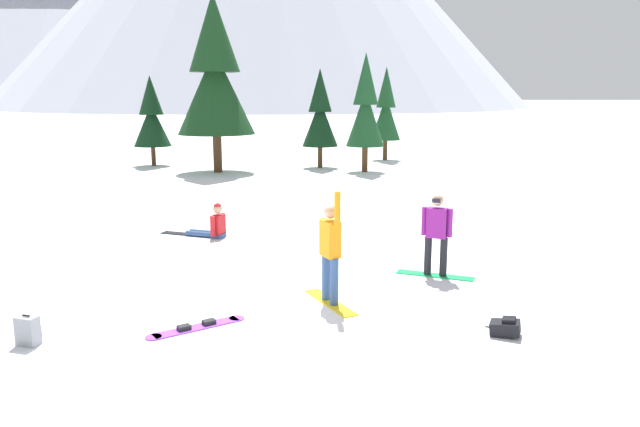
# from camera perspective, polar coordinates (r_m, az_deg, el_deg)

# --- Properties ---
(ground_plane) EXTENTS (800.00, 800.00, 0.00)m
(ground_plane) POSITION_cam_1_polar(r_m,az_deg,el_deg) (10.86, -9.06, -8.78)
(ground_plane) COLOR white
(snowboarder_foreground) EXTENTS (1.00, 1.52, 2.06)m
(snowboarder_foreground) POSITION_cam_1_polar(r_m,az_deg,el_deg) (10.67, 0.97, -3.48)
(snowboarder_foreground) COLOR yellow
(snowboarder_foreground) RESTS_ON ground_plane
(snowboarder_midground) EXTENTS (1.59, 0.80, 1.71)m
(snowboarder_midground) POSITION_cam_1_polar(r_m,az_deg,el_deg) (12.52, 10.93, -1.87)
(snowboarder_midground) COLOR #19B259
(snowboarder_midground) RESTS_ON ground_plane
(snowboarder_background) EXTENTS (1.84, 0.95, 0.92)m
(snowboarder_background) POSITION_cam_1_polar(r_m,az_deg,el_deg) (16.06, -10.16, -1.12)
(snowboarder_background) COLOR #335184
(snowboarder_background) RESTS_ON ground_plane
(loose_snowboard_near_left) EXTENTS (1.50, 1.19, 0.09)m
(loose_snowboard_near_left) POSITION_cam_1_polar(r_m,az_deg,el_deg) (10.03, -11.55, -10.42)
(loose_snowboard_near_left) COLOR #993FD8
(loose_snowboard_near_left) RESTS_ON ground_plane
(backpack_grey) EXTENTS (0.36, 0.32, 0.47)m
(backpack_grey) POSITION_cam_1_polar(r_m,az_deg,el_deg) (10.15, -25.81, -9.94)
(backpack_grey) COLOR gray
(backpack_grey) RESTS_ON ground_plane
(backpack_black) EXTENTS (0.55, 0.46, 0.30)m
(backpack_black) POSITION_cam_1_polar(r_m,az_deg,el_deg) (9.95, 17.08, -10.20)
(backpack_black) COLOR black
(backpack_black) RESTS_ON ground_plane
(pine_tree_tall) EXTENTS (3.63, 3.63, 8.27)m
(pine_tree_tall) POSITION_cam_1_polar(r_m,az_deg,el_deg) (29.30, -9.87, 12.64)
(pine_tree_tall) COLOR #472D19
(pine_tree_tall) RESTS_ON ground_plane
(pine_tree_twin) EXTENTS (1.81, 1.81, 4.95)m
(pine_tree_twin) POSITION_cam_1_polar(r_m,az_deg,el_deg) (30.76, 0.01, 9.35)
(pine_tree_twin) COLOR #472D19
(pine_tree_twin) RESTS_ON ground_plane
(pine_tree_slender) EXTENTS (1.92, 1.92, 4.65)m
(pine_tree_slender) POSITION_cam_1_polar(r_m,az_deg,el_deg) (32.79, -15.61, 8.77)
(pine_tree_slender) COLOR #472D19
(pine_tree_slender) RESTS_ON ground_plane
(pine_tree_short) EXTENTS (1.83, 1.83, 5.62)m
(pine_tree_short) POSITION_cam_1_polar(r_m,az_deg,el_deg) (29.14, 4.31, 9.92)
(pine_tree_short) COLOR #472D19
(pine_tree_short) RESTS_ON ground_plane
(pine_tree_broad) EXTENTS (1.68, 1.68, 5.19)m
(pine_tree_broad) POSITION_cam_1_polar(r_m,az_deg,el_deg) (34.60, 6.24, 9.70)
(pine_tree_broad) COLOR #472D19
(pine_tree_broad) RESTS_ON ground_plane
(peak_west_ridge) EXTENTS (134.84, 134.84, 54.13)m
(peak_west_ridge) POSITION_cam_1_polar(r_m,az_deg,el_deg) (230.79, -22.14, 16.50)
(peak_west_ridge) COLOR #9EA3B2
(peak_west_ridge) RESTS_ON ground_plane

